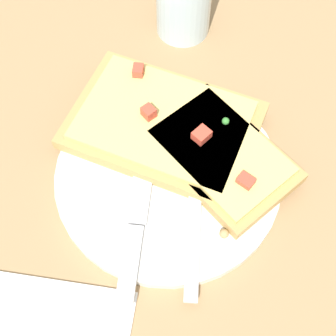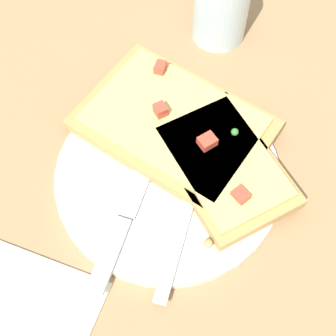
{
  "view_description": "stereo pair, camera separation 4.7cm",
  "coord_description": "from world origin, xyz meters",
  "px_view_note": "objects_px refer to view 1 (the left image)",
  "views": [
    {
      "loc": [
        0.03,
        -0.22,
        0.43
      ],
      "look_at": [
        0.0,
        0.0,
        0.02
      ],
      "focal_mm": 50.0,
      "sensor_mm": 36.0,
      "label": 1
    },
    {
      "loc": [
        0.08,
        -0.21,
        0.43
      ],
      "look_at": [
        0.0,
        0.0,
        0.02
      ],
      "focal_mm": 50.0,
      "sensor_mm": 36.0,
      "label": 2
    }
  ],
  "objects_px": {
    "pizza_slice_main": "(163,124)",
    "napkin": "(55,326)",
    "fork": "(196,181)",
    "pizza_slice_corner": "(220,155)",
    "plate": "(168,175)",
    "drinking_glass": "(184,2)",
    "knife": "(137,219)"
  },
  "relations": [
    {
      "from": "pizza_slice_corner",
      "to": "plate",
      "type": "bearing_deg",
      "value": 66.06
    },
    {
      "from": "plate",
      "to": "fork",
      "type": "bearing_deg",
      "value": -12.71
    },
    {
      "from": "pizza_slice_corner",
      "to": "drinking_glass",
      "type": "relative_size",
      "value": 2.06
    },
    {
      "from": "plate",
      "to": "drinking_glass",
      "type": "relative_size",
      "value": 2.7
    },
    {
      "from": "fork",
      "to": "drinking_glass",
      "type": "bearing_deg",
      "value": 6.14
    },
    {
      "from": "drinking_glass",
      "to": "napkin",
      "type": "distance_m",
      "value": 0.38
    },
    {
      "from": "fork",
      "to": "napkin",
      "type": "distance_m",
      "value": 0.19
    },
    {
      "from": "drinking_glass",
      "to": "pizza_slice_main",
      "type": "bearing_deg",
      "value": -89.83
    },
    {
      "from": "pizza_slice_corner",
      "to": "napkin",
      "type": "bearing_deg",
      "value": 96.83
    },
    {
      "from": "knife",
      "to": "napkin",
      "type": "distance_m",
      "value": 0.12
    },
    {
      "from": "fork",
      "to": "pizza_slice_corner",
      "type": "bearing_deg",
      "value": -40.47
    },
    {
      "from": "pizza_slice_main",
      "to": "pizza_slice_corner",
      "type": "distance_m",
      "value": 0.07
    },
    {
      "from": "pizza_slice_main",
      "to": "drinking_glass",
      "type": "bearing_deg",
      "value": 103.99
    },
    {
      "from": "pizza_slice_corner",
      "to": "drinking_glass",
      "type": "xyz_separation_m",
      "value": [
        -0.06,
        0.19,
        0.02
      ]
    },
    {
      "from": "fork",
      "to": "napkin",
      "type": "xyz_separation_m",
      "value": [
        -0.11,
        -0.16,
        -0.01
      ]
    },
    {
      "from": "fork",
      "to": "napkin",
      "type": "relative_size",
      "value": 1.61
    },
    {
      "from": "pizza_slice_corner",
      "to": "napkin",
      "type": "xyz_separation_m",
      "value": [
        -0.13,
        -0.19,
        -0.02
      ]
    },
    {
      "from": "pizza_slice_main",
      "to": "pizza_slice_corner",
      "type": "height_order",
      "value": "pizza_slice_main"
    },
    {
      "from": "plate",
      "to": "napkin",
      "type": "xyz_separation_m",
      "value": [
        -0.08,
        -0.16,
        -0.0
      ]
    },
    {
      "from": "plate",
      "to": "knife",
      "type": "xyz_separation_m",
      "value": [
        -0.02,
        -0.06,
        0.01
      ]
    },
    {
      "from": "napkin",
      "to": "pizza_slice_corner",
      "type": "bearing_deg",
      "value": 55.64
    },
    {
      "from": "plate",
      "to": "pizza_slice_corner",
      "type": "height_order",
      "value": "pizza_slice_corner"
    },
    {
      "from": "fork",
      "to": "knife",
      "type": "relative_size",
      "value": 1.1
    },
    {
      "from": "plate",
      "to": "drinking_glass",
      "type": "xyz_separation_m",
      "value": [
        -0.01,
        0.21,
        0.04
      ]
    },
    {
      "from": "plate",
      "to": "pizza_slice_corner",
      "type": "relative_size",
      "value": 1.31
    },
    {
      "from": "pizza_slice_main",
      "to": "napkin",
      "type": "relative_size",
      "value": 1.64
    },
    {
      "from": "fork",
      "to": "drinking_glass",
      "type": "distance_m",
      "value": 0.22
    },
    {
      "from": "knife",
      "to": "napkin",
      "type": "bearing_deg",
      "value": 150.44
    },
    {
      "from": "plate",
      "to": "pizza_slice_main",
      "type": "bearing_deg",
      "value": 104.13
    },
    {
      "from": "plate",
      "to": "fork",
      "type": "height_order",
      "value": "fork"
    },
    {
      "from": "pizza_slice_corner",
      "to": "fork",
      "type": "bearing_deg",
      "value": 95.59
    },
    {
      "from": "pizza_slice_main",
      "to": "napkin",
      "type": "xyz_separation_m",
      "value": [
        -0.06,
        -0.21,
        -0.02
      ]
    }
  ]
}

